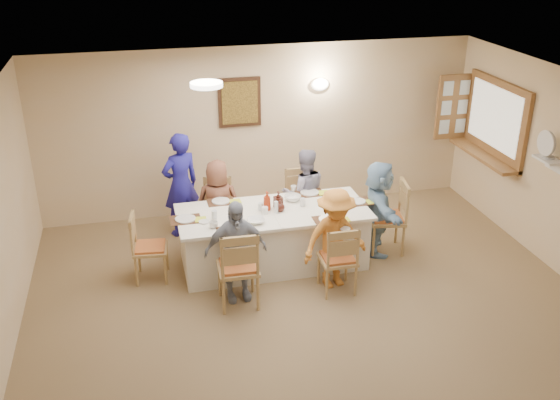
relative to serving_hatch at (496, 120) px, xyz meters
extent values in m
plane|color=olive|center=(-3.21, -2.40, -1.50)|extent=(7.00, 7.00, 0.00)
plane|color=#DAB986|center=(-3.21, 1.10, -0.25)|extent=(6.50, 0.00, 6.50)
plane|color=white|center=(-3.21, -2.40, 1.00)|extent=(7.00, 7.00, 0.00)
cube|color=#341E12|center=(-3.51, 1.07, 0.20)|extent=(0.62, 0.04, 0.72)
cube|color=black|center=(-3.51, 1.05, 0.20)|extent=(0.52, 0.02, 0.62)
ellipsoid|color=white|center=(-2.31, 1.04, 0.40)|extent=(0.26, 0.09, 0.18)
cylinder|color=white|center=(-4.21, -0.90, 0.97)|extent=(0.36, 0.36, 0.05)
cube|color=brown|center=(0.00, 0.00, 0.00)|extent=(0.06, 1.50, 1.15)
cube|color=brown|center=(-0.12, 0.00, -0.53)|extent=(0.30, 1.50, 0.05)
cube|color=brown|center=(-0.26, 0.76, 0.00)|extent=(0.55, 0.04, 1.00)
cube|color=white|center=(-0.08, -1.35, -0.10)|extent=(0.22, 0.36, 0.03)
cube|color=white|center=(-3.42, -0.68, -1.12)|extent=(2.41, 1.02, 0.76)
imported|color=brown|center=(-4.02, 0.00, -0.88)|extent=(0.73, 0.59, 1.23)
imported|color=#908CA7|center=(-2.82, 0.00, -0.85)|extent=(0.65, 0.52, 1.29)
imported|color=#8F97A8|center=(-4.02, -1.36, -0.87)|extent=(0.76, 0.37, 1.25)
imported|color=orange|center=(-2.82, -1.36, -0.86)|extent=(0.99, 0.76, 1.27)
imported|color=#8AB3D7|center=(-2.00, -0.68, -0.85)|extent=(1.32, 0.76, 1.29)
imported|color=#231F99|center=(-4.47, 0.47, -0.75)|extent=(0.80, 0.75, 1.50)
cube|color=#472B19|center=(-4.02, -1.10, -0.74)|extent=(0.34, 0.25, 0.01)
cylinder|color=white|center=(-4.02, -1.10, -0.73)|extent=(0.25, 0.25, 0.02)
cube|color=#D4E730|center=(-3.84, -1.15, -0.73)|extent=(0.15, 0.15, 0.01)
cube|color=#472B19|center=(-2.82, -1.10, -0.74)|extent=(0.37, 0.27, 0.01)
cylinder|color=white|center=(-2.82, -1.10, -0.73)|extent=(0.24, 0.24, 0.02)
cube|color=#D4E730|center=(-2.64, -1.15, -0.73)|extent=(0.13, 0.13, 0.01)
cube|color=#472B19|center=(-4.02, -0.26, -0.74)|extent=(0.35, 0.26, 0.01)
cylinder|color=white|center=(-4.02, -0.26, -0.73)|extent=(0.23, 0.23, 0.01)
cube|color=#D4E730|center=(-3.84, -0.31, -0.73)|extent=(0.15, 0.15, 0.01)
cube|color=#472B19|center=(-2.82, -0.26, -0.74)|extent=(0.37, 0.28, 0.01)
cylinder|color=white|center=(-2.82, -0.26, -0.73)|extent=(0.25, 0.25, 0.02)
cube|color=#D4E730|center=(-2.64, -0.31, -0.73)|extent=(0.15, 0.15, 0.01)
cube|color=#472B19|center=(-4.52, -0.68, -0.74)|extent=(0.38, 0.28, 0.01)
cylinder|color=white|center=(-4.52, -0.68, -0.73)|extent=(0.25, 0.25, 0.02)
cube|color=#D4E730|center=(-4.34, -0.73, -0.73)|extent=(0.14, 0.14, 0.01)
cube|color=#472B19|center=(-2.30, -0.68, -0.74)|extent=(0.37, 0.27, 0.01)
cylinder|color=white|center=(-2.30, -0.68, -0.73)|extent=(0.22, 0.22, 0.01)
cube|color=#D4E730|center=(-2.12, -0.73, -0.73)|extent=(0.14, 0.14, 0.01)
imported|color=white|center=(-4.21, -0.97, -0.70)|extent=(0.12, 0.12, 0.08)
imported|color=white|center=(-3.01, -0.13, -0.70)|extent=(0.13, 0.13, 0.08)
imported|color=white|center=(-3.70, -0.96, -0.71)|extent=(0.23, 0.23, 0.05)
imported|color=white|center=(-3.10, -0.43, -0.71)|extent=(0.24, 0.24, 0.07)
imported|color=#A42A0E|center=(-3.49, -0.64, -0.61)|extent=(0.15, 0.15, 0.25)
imported|color=#401811|center=(-3.34, -0.60, -0.63)|extent=(0.13, 0.13, 0.22)
imported|color=#401811|center=(-3.34, -0.71, -0.66)|extent=(0.20, 0.20, 0.15)
cylinder|color=silver|center=(-3.57, -0.63, -0.68)|extent=(0.06, 0.06, 0.10)
camera|label=1|loc=(-5.01, -7.59, 2.62)|focal=40.00mm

